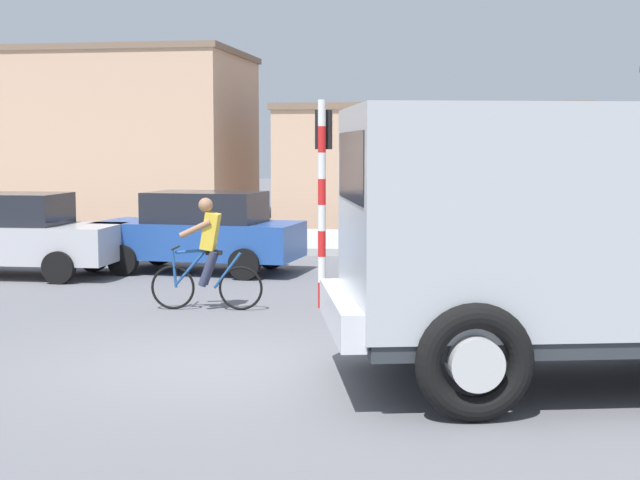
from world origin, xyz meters
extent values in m
plane|color=slate|center=(0.00, 0.00, 0.00)|extent=(120.00, 120.00, 0.00)
cube|color=#ADADA8|center=(0.00, 13.20, 0.08)|extent=(80.00, 5.00, 0.16)
cube|color=#B2B7BC|center=(4.22, -0.20, 1.80)|extent=(5.65, 3.67, 2.20)
cube|color=#2D3338|center=(4.22, -0.20, 0.62)|extent=(5.53, 3.60, 0.16)
cube|color=silver|center=(1.60, -0.85, 0.80)|extent=(0.80, 2.36, 0.36)
cube|color=black|center=(1.74, -0.81, 2.30)|extent=(0.63, 2.09, 0.70)
torus|color=black|center=(2.96, -1.83, 0.55)|extent=(1.13, 0.50, 1.10)
cylinder|color=beige|center=(2.96, -1.83, 0.55)|extent=(0.55, 0.41, 0.50)
torus|color=black|center=(2.35, 0.66, 0.55)|extent=(1.13, 0.50, 1.10)
cylinder|color=beige|center=(2.35, 0.66, 0.55)|extent=(0.55, 0.41, 0.50)
torus|color=black|center=(-1.60, 3.39, 0.34)|extent=(0.68, 0.10, 0.68)
torus|color=black|center=(-0.55, 3.49, 0.34)|extent=(0.68, 0.10, 0.68)
cylinder|color=#1E4C8C|center=(-1.25, 3.42, 0.91)|extent=(0.60, 0.10, 0.09)
cylinder|color=#1E4C8C|center=(-1.31, 3.42, 0.66)|extent=(0.51, 0.09, 0.57)
cylinder|color=#1E4C8C|center=(-0.75, 3.47, 0.61)|extent=(0.44, 0.08, 0.57)
cylinder|color=#1E4C8C|center=(-1.57, 3.40, 0.64)|extent=(0.10, 0.05, 0.59)
cylinder|color=black|center=(-1.55, 3.40, 0.95)|extent=(0.07, 0.50, 0.03)
cube|color=black|center=(-0.96, 3.45, 0.88)|extent=(0.25, 0.14, 0.06)
cube|color=gold|center=(-1.01, 3.45, 1.21)|extent=(0.32, 0.34, 0.59)
sphere|color=#9E7051|center=(-1.07, 3.44, 1.61)|extent=(0.22, 0.22, 0.22)
cylinder|color=#2D334C|center=(-1.03, 3.34, 0.65)|extent=(0.31, 0.15, 0.57)
cylinder|color=#9E7051|center=(-1.19, 3.27, 1.26)|extent=(0.50, 0.13, 0.29)
cylinder|color=#2D334C|center=(-1.04, 3.54, 0.65)|extent=(0.31, 0.15, 0.57)
cylinder|color=#9E7051|center=(-1.22, 3.59, 1.26)|extent=(0.50, 0.13, 0.29)
cylinder|color=red|center=(0.64, 3.89, 0.20)|extent=(0.12, 0.12, 0.40)
cylinder|color=white|center=(0.64, 3.89, 0.60)|extent=(0.12, 0.12, 0.40)
cylinder|color=red|center=(0.64, 3.89, 1.00)|extent=(0.12, 0.12, 0.40)
cylinder|color=white|center=(0.64, 3.89, 1.40)|extent=(0.12, 0.12, 0.40)
cylinder|color=red|center=(0.64, 3.89, 1.80)|extent=(0.12, 0.12, 0.40)
cylinder|color=white|center=(0.64, 3.89, 2.20)|extent=(0.12, 0.12, 0.40)
cylinder|color=red|center=(0.64, 3.89, 2.60)|extent=(0.12, 0.12, 0.40)
cylinder|color=white|center=(0.64, 3.89, 3.00)|extent=(0.12, 0.12, 0.40)
cube|color=black|center=(0.64, 4.07, 2.75)|extent=(0.24, 0.20, 0.60)
sphere|color=red|center=(0.64, 4.19, 2.75)|extent=(0.14, 0.14, 0.14)
cube|color=#234C9E|center=(-2.43, 7.59, 0.65)|extent=(4.13, 2.04, 0.70)
cube|color=black|center=(-2.28, 7.57, 1.30)|extent=(2.32, 1.63, 0.60)
cylinder|color=black|center=(-3.74, 6.85, 0.30)|extent=(0.61, 0.23, 0.60)
cylinder|color=black|center=(-3.59, 8.54, 0.30)|extent=(0.61, 0.23, 0.60)
cylinder|color=black|center=(-1.27, 6.63, 0.30)|extent=(0.61, 0.23, 0.60)
cylinder|color=black|center=(-1.12, 8.33, 0.30)|extent=(0.61, 0.23, 0.60)
cube|color=#B7B7BC|center=(-5.75, 6.44, 0.65)|extent=(4.04, 1.80, 0.70)
cube|color=black|center=(-5.90, 6.44, 1.30)|extent=(2.24, 1.50, 0.60)
cylinder|color=black|center=(-4.54, 7.32, 0.30)|extent=(0.60, 0.20, 0.60)
cylinder|color=black|center=(-4.49, 5.62, 0.30)|extent=(0.60, 0.20, 0.60)
cylinder|color=black|center=(5.58, 8.05, 0.30)|extent=(0.63, 0.31, 0.60)
cylinder|color=#2D334C|center=(1.44, 7.62, 0.42)|extent=(0.22, 0.22, 0.85)
cube|color=white|center=(1.44, 7.62, 1.13)|extent=(0.34, 0.22, 0.56)
sphere|color=brown|center=(1.44, 7.62, 1.52)|extent=(0.20, 0.20, 0.20)
cube|color=tan|center=(-9.76, 20.78, 2.75)|extent=(9.65, 6.20, 5.49)
cube|color=#775E4C|center=(-9.76, 20.78, 5.59)|extent=(9.85, 6.32, 0.20)
cube|color=tan|center=(1.57, 20.99, 1.79)|extent=(9.29, 7.36, 3.58)
cube|color=#775E4C|center=(1.57, 20.99, 3.68)|extent=(9.48, 7.51, 0.20)
camera|label=1|loc=(2.91, -10.24, 2.50)|focal=52.51mm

